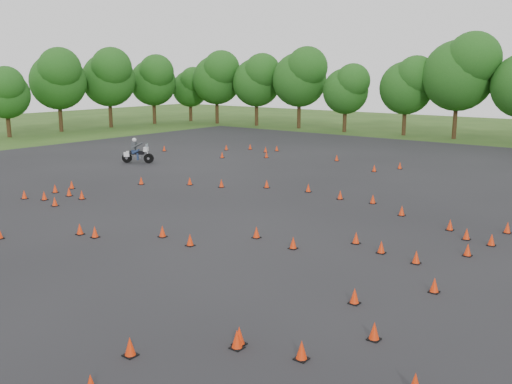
% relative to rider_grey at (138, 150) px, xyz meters
% --- Properties ---
extents(ground, '(140.00, 140.00, 0.00)m').
position_rel_rider_grey_xyz_m(ground, '(16.60, -11.34, -0.92)').
color(ground, '#2D5119').
rests_on(ground, ground).
extents(asphalt_pad, '(62.00, 62.00, 0.00)m').
position_rel_rider_grey_xyz_m(asphalt_pad, '(16.60, -5.34, -0.92)').
color(asphalt_pad, black).
rests_on(asphalt_pad, ground).
extents(treeline, '(87.19, 32.33, 10.77)m').
position_rel_rider_grey_xyz_m(treeline, '(18.06, 24.07, 3.79)').
color(treeline, '#1D4D16').
rests_on(treeline, ground).
extents(traffic_cones, '(36.63, 32.83, 0.45)m').
position_rel_rider_grey_xyz_m(traffic_cones, '(16.52, -5.77, -0.69)').
color(traffic_cones, red).
rests_on(traffic_cones, asphalt_pad).
extents(rider_grey, '(2.44, 1.78, 1.84)m').
position_rel_rider_grey_xyz_m(rider_grey, '(0.00, 0.00, 0.00)').
color(rider_grey, '#373B3E').
rests_on(rider_grey, ground).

